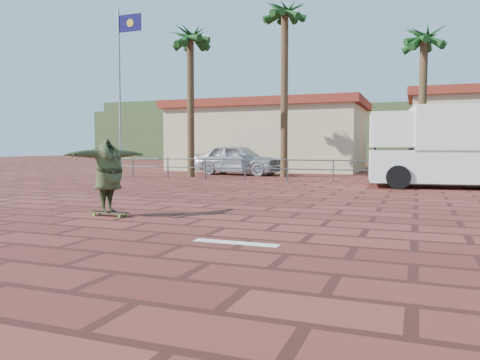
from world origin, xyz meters
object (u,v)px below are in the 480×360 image
object	(u,v)px
longboard	(109,213)
car_silver	(238,159)
campervan	(452,145)
skateboarder	(109,175)

from	to	relation	value
longboard	car_silver	size ratio (longest dim) A/B	0.20
longboard	car_silver	bearing A→B (deg)	101.95
campervan	car_silver	world-z (taller)	campervan
skateboarder	campervan	bearing A→B (deg)	-15.26
skateboarder	car_silver	xyz separation A→B (m)	(-2.96, 15.51, -0.06)
campervan	car_silver	distance (m)	11.56
skateboarder	campervan	world-z (taller)	campervan
skateboarder	car_silver	distance (m)	15.79
longboard	campervan	size ratio (longest dim) A/B	0.16
longboard	campervan	world-z (taller)	campervan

